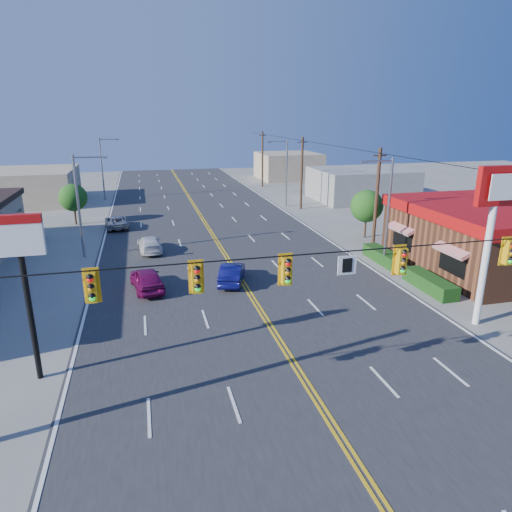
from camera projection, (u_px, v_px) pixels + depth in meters
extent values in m
plane|color=gray|center=(312.00, 394.00, 18.61)|extent=(160.00, 160.00, 0.00)
cube|color=#2D2D30|center=(224.00, 254.00, 37.12)|extent=(20.00, 120.00, 0.06)
cylinder|color=black|center=(318.00, 253.00, 16.82)|extent=(24.00, 0.05, 0.05)
cube|color=white|center=(347.00, 265.00, 17.27)|extent=(0.75, 0.04, 0.75)
cube|color=#D89E0C|center=(91.00, 287.00, 15.14)|extent=(0.55, 0.34, 1.25)
cube|color=#D89E0C|center=(197.00, 278.00, 15.95)|extent=(0.55, 0.34, 1.25)
cube|color=#D89E0C|center=(287.00, 271.00, 16.72)|extent=(0.55, 0.34, 1.25)
cube|color=#D89E0C|center=(401.00, 261.00, 17.81)|extent=(0.55, 0.34, 1.25)
cube|color=#D89E0C|center=(509.00, 252.00, 18.97)|extent=(0.55, 0.34, 1.25)
cube|color=brown|center=(509.00, 240.00, 33.77)|extent=(14.00, 12.00, 4.00)
cube|color=#194214|center=(405.00, 269.00, 32.26)|extent=(1.20, 9.00, 0.90)
cylinder|color=white|center=(485.00, 262.00, 23.82)|extent=(0.36, 0.36, 7.00)
cube|color=#A50C0C|center=(497.00, 186.00, 22.63)|extent=(2.20, 0.36, 2.00)
cylinder|color=black|center=(30.00, 314.00, 18.87)|extent=(0.24, 0.24, 6.00)
cube|color=white|center=(18.00, 240.00, 17.91)|extent=(1.90, 0.30, 1.30)
cylinder|color=gray|center=(388.00, 214.00, 32.93)|extent=(0.20, 0.20, 8.00)
cylinder|color=gray|center=(378.00, 161.00, 31.54)|extent=(2.20, 0.12, 0.12)
cube|color=gray|center=(364.00, 162.00, 31.30)|extent=(0.50, 0.25, 0.15)
cylinder|color=gray|center=(287.00, 174.00, 55.15)|extent=(0.20, 0.20, 8.00)
cylinder|color=gray|center=(278.00, 141.00, 53.76)|extent=(2.20, 0.12, 0.12)
cube|color=gray|center=(269.00, 142.00, 53.52)|extent=(0.50, 0.25, 0.15)
cylinder|color=gray|center=(79.00, 207.00, 35.23)|extent=(0.20, 0.20, 8.00)
cylinder|color=gray|center=(88.00, 157.00, 34.36)|extent=(2.20, 0.12, 0.12)
cube|color=gray|center=(104.00, 157.00, 34.63)|extent=(0.50, 0.25, 0.15)
cylinder|color=gray|center=(102.00, 169.00, 59.30)|extent=(0.20, 0.20, 8.00)
cylinder|color=gray|center=(108.00, 139.00, 58.43)|extent=(2.20, 0.12, 0.12)
cube|color=gray|center=(117.00, 139.00, 58.70)|extent=(0.50, 0.25, 0.15)
cylinder|color=#47301E|center=(376.00, 201.00, 36.85)|extent=(0.28, 0.28, 8.40)
cylinder|color=#47301E|center=(302.00, 174.00, 53.52)|extent=(0.28, 0.28, 8.40)
cylinder|color=#47301E|center=(262.00, 159.00, 70.18)|extent=(0.28, 0.28, 8.40)
cylinder|color=#47301E|center=(365.00, 226.00, 41.80)|extent=(0.20, 0.20, 2.10)
sphere|color=#235B19|center=(367.00, 206.00, 41.24)|extent=(2.94, 2.94, 2.94)
cylinder|color=#47301E|center=(75.00, 215.00, 46.78)|extent=(0.20, 0.20, 2.00)
sphere|color=#235B19|center=(73.00, 198.00, 46.24)|extent=(2.80, 2.80, 2.80)
cube|color=gray|center=(361.00, 184.00, 60.15)|extent=(12.00, 10.00, 4.00)
cube|color=tan|center=(29.00, 187.00, 57.78)|extent=(11.00, 12.00, 4.20)
cube|color=tan|center=(288.00, 166.00, 79.76)|extent=(10.00, 10.00, 4.40)
imported|color=#750D49|center=(147.00, 280.00, 29.28)|extent=(2.38, 4.49, 1.46)
imported|color=#0D0E51|center=(232.00, 274.00, 30.53)|extent=(2.59, 4.31, 1.34)
imported|color=silver|center=(150.00, 245.00, 37.50)|extent=(2.10, 4.47, 1.26)
imported|color=#96979B|center=(117.00, 222.00, 45.22)|extent=(2.51, 4.67, 1.25)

